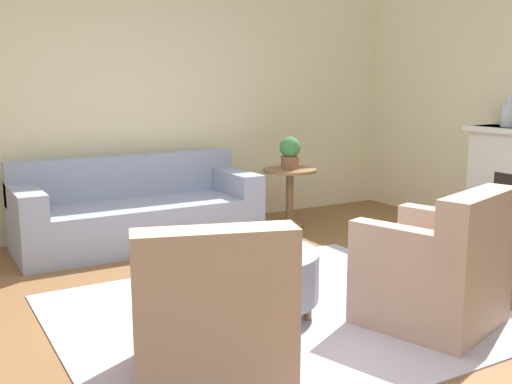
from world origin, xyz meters
name	(u,v)px	position (x,y,z in m)	size (l,w,h in m)	color
ground_plane	(277,315)	(0.00, 0.00, 0.00)	(16.00, 16.00, 0.00)	brown
wall_back	(134,97)	(0.00, 2.82, 1.40)	(9.52, 0.12, 2.80)	beige
rug	(277,315)	(0.00, 0.00, 0.01)	(2.85, 2.44, 0.01)	#BCB2C1
couch	(137,213)	(-0.21, 2.24, 0.30)	(2.30, 0.91, 0.83)	#8E99B2
armchair_left	(210,323)	(-0.81, -0.64, 0.35)	(0.97, 0.97, 0.90)	tan
armchair_right	(438,272)	(0.81, -0.64, 0.35)	(0.97, 0.97, 0.90)	tan
ottoman_table	(254,275)	(-0.14, 0.08, 0.29)	(0.88, 0.88, 0.44)	#8E99B2
side_table	(290,187)	(1.43, 2.05, 0.44)	(0.57, 0.57, 0.64)	olive
vase_mantel_near	(510,114)	(2.99, 0.56, 1.25)	(0.16, 0.16, 0.31)	silver
potted_plant_on_side_table	(290,152)	(1.43, 2.05, 0.82)	(0.23, 0.23, 0.35)	brown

